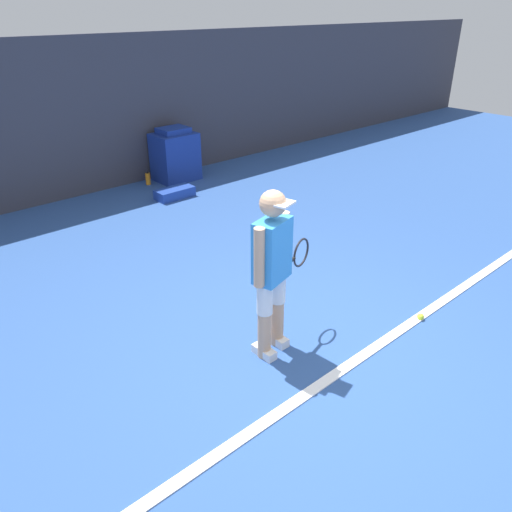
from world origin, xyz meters
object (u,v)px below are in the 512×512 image
Objects in this scene: water_bottle at (148,179)px; tennis_ball at (421,317)px; tennis_player at (273,267)px; covered_chair at (175,155)px; equipment_bag at (175,193)px.

tennis_ball is at bearing -91.56° from water_bottle.
tennis_player is 6.78× the size of water_bottle.
covered_chair is 1.02m from equipment_bag.
tennis_ball is (1.44, -0.66, -0.81)m from tennis_player.
equipment_bag is at bearing 53.19° from tennis_player.
tennis_player reaches higher than covered_chair.
tennis_player reaches higher than tennis_ball.
tennis_player is 5.11m from water_bottle.
water_bottle reaches higher than equipment_bag.
tennis_player is 5.18m from covered_chair.
tennis_player is at bearing -111.62° from equipment_bag.
water_bottle is at bearing 88.46° from equipment_bag.
tennis_player is 22.55× the size of tennis_ball.
water_bottle is (-0.53, 0.09, -0.33)m from covered_chair.
covered_chair is at bearing 54.44° from equipment_bag.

